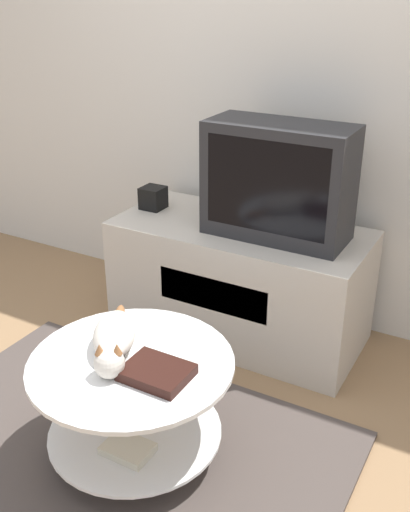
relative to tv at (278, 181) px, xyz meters
name	(u,v)px	position (x,y,z in m)	size (l,w,h in m)	color
ground_plane	(124,440)	(-0.22, -0.97, -0.87)	(12.00, 12.00, 0.00)	#93704C
wall_back	(272,70)	(-0.22, 0.39, 0.43)	(8.00, 0.05, 2.60)	silver
rug	(124,439)	(-0.22, -0.97, -0.86)	(1.79, 1.07, 0.02)	#4C423D
tv_stand	(239,281)	(-0.19, 0.01, -0.57)	(1.27, 0.59, 0.60)	beige
tv	(278,181)	(0.00, 0.00, 0.00)	(0.67, 0.30, 0.54)	#232326
speaker	(153,198)	(-0.72, 0.02, -0.21)	(0.12, 0.12, 0.12)	black
coffee_table	(133,396)	(-0.13, -1.02, -0.58)	(0.76, 0.76, 0.43)	#B2B2B7
dvd_box	(157,372)	(0.01, -1.05, -0.40)	(0.23, 0.18, 0.04)	black
cat	(114,339)	(-0.21, -1.00, -0.36)	(0.31, 0.45, 0.13)	silver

